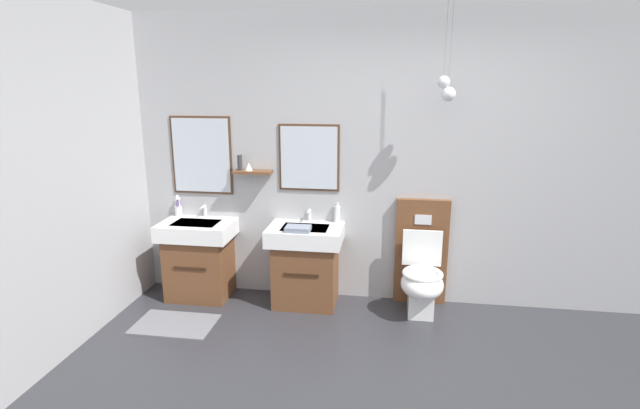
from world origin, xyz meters
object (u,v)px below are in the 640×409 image
(vanity_sink_left, at_px, (199,257))
(toilet, at_px, (421,271))
(soap_dispenser, at_px, (337,214))
(folded_hand_towel, at_px, (298,229))
(vanity_sink_right, at_px, (306,263))
(toothbrush_cup, at_px, (179,210))

(vanity_sink_left, distance_m, toilet, 2.10)
(toilet, bearing_deg, soap_dispenser, 167.76)
(toilet, height_order, soap_dispenser, toilet)
(toilet, height_order, folded_hand_towel, toilet)
(vanity_sink_right, distance_m, folded_hand_towel, 0.40)
(vanity_sink_left, xyz_separation_m, toilet, (2.10, 0.01, -0.02))
(vanity_sink_right, height_order, toilet, toilet)
(vanity_sink_right, relative_size, soap_dispenser, 3.89)
(toilet, relative_size, toothbrush_cup, 4.79)
(folded_hand_towel, bearing_deg, soap_dispenser, 47.18)
(vanity_sink_right, distance_m, toothbrush_cup, 1.37)
(toilet, bearing_deg, vanity_sink_left, -179.69)
(soap_dispenser, relative_size, folded_hand_towel, 0.88)
(toothbrush_cup, bearing_deg, soap_dispenser, 0.38)
(vanity_sink_left, bearing_deg, folded_hand_towel, -8.59)
(vanity_sink_right, xyz_separation_m, toothbrush_cup, (-1.30, 0.17, 0.41))
(toothbrush_cup, distance_m, soap_dispenser, 1.57)
(folded_hand_towel, bearing_deg, vanity_sink_left, 171.41)
(toothbrush_cup, relative_size, soap_dispenser, 1.08)
(vanity_sink_left, relative_size, toilet, 0.75)
(toothbrush_cup, xyz_separation_m, folded_hand_towel, (1.26, -0.32, -0.04))
(vanity_sink_left, distance_m, toothbrush_cup, 0.52)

